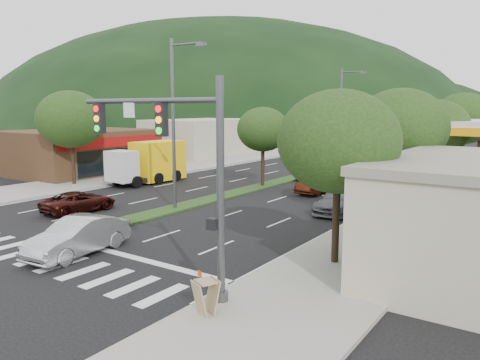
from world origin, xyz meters
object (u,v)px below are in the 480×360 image
Objects in this scene: traffic_signal at (180,154)px; tree_l_a at (71,119)px; car_queue_d at (398,171)px; tree_r_b at (400,128)px; sedan_silver at (78,236)px; a_frame_sign at (206,294)px; tree_r_a at (338,142)px; tree_r_c at (435,128)px; streetlight_near at (176,116)px; tree_med_far at (376,117)px; streetlight_mid at (342,113)px; car_queue_b at (340,200)px; car_queue_a at (314,172)px; motorhome at (395,156)px; suv_maroon at (79,202)px; tree_med_near at (263,129)px; tree_r_d at (463,119)px; box_truck at (151,163)px; car_queue_c at (319,183)px.

tree_l_a is at bearing 151.81° from traffic_signal.
tree_r_b is at bearing -73.32° from car_queue_d.
sedan_silver is 3.43× the size of a_frame_sign.
sedan_silver is (-9.37, -4.82, -4.05)m from tree_r_a.
tree_r_b is at bearing -90.00° from tree_r_c.
streetlight_near is at bearing -109.10° from car_queue_d.
streetlight_mid reaches higher than tree_med_far.
car_queue_b is at bearing -67.57° from streetlight_mid.
streetlight_mid is (12.71, 23.00, 0.40)m from tree_l_a.
sedan_silver reaches higher than car_queue_d.
streetlight_near reaches higher than tree_r_b.
tree_r_a reaches higher than tree_r_c.
car_queue_a is at bearing 133.12° from a_frame_sign.
tree_l_a reaches higher than sedan_silver.
motorhome is (6.54, -3.63, -3.72)m from streetlight_mid.
a_frame_sign reaches higher than suv_maroon.
tree_med_near is 13.47m from motorhome.
suv_maroon is 27.38m from motorhome.
tree_l_a reaches higher than tree_r_a.
traffic_signal is at bearing -118.20° from tree_r_a.
tree_r_b is 8.01m from tree_r_c.
car_queue_b is (5.84, 13.80, -0.07)m from sedan_silver.
traffic_signal is 31.12m from motorhome.
streetlight_mid reaches higher than tree_r_d.
car_queue_b is 0.71× the size of box_truck.
a_frame_sign is at bearing -62.23° from tree_med_near.
sedan_silver reaches higher than car_queue_c.
suv_maroon is at bearing 156.16° from traffic_signal.
suv_maroon is at bearing 178.91° from tree_r_a.
tree_med_far is 0.69× the size of streetlight_mid.
tree_r_c is at bearing 90.00° from tree_r_a.
box_truck reaches higher than a_frame_sign.
car_queue_d is (7.31, -5.02, -4.94)m from streetlight_mid.
box_truck is (-20.63, 2.56, -3.46)m from tree_r_b.
car_queue_a is at bearing -106.80° from suv_maroon.
tree_med_far is at bearing 130.60° from tree_r_d.
tree_r_c is 21.57m from box_truck.
tree_r_a is 12.48m from streetlight_near.
sedan_silver is at bearing -35.57° from tree_l_a.
tree_r_d is 31.63m from tree_l_a.
traffic_signal reaches higher than box_truck.
car_queue_a is (-0.67, 23.80, -0.07)m from sedan_silver.
tree_r_c is 0.89× the size of tree_l_a.
tree_r_b reaches higher than sedan_silver.
streetlight_near is at bearing -152.36° from car_queue_b.
sedan_silver is 8.55m from suv_maroon.
streetlight_mid reaches higher than tree_r_a.
motorhome is (-2.28, 30.91, -2.79)m from traffic_signal.
suv_maroon is at bearing -107.08° from tree_med_near.
tree_med_far reaches higher than car_queue_b.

